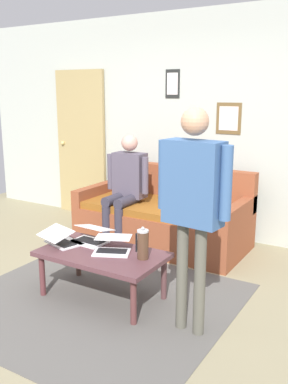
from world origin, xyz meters
name	(u,v)px	position (x,y,z in m)	size (l,w,h in m)	color
ground_plane	(95,300)	(0.00, 0.00, 0.00)	(7.68, 7.68, 0.00)	gray
area_rug	(96,301)	(-0.02, 0.02, 0.00)	(2.23, 2.08, 0.01)	#55534F
back_wall	(202,126)	(0.00, -2.20, 1.35)	(7.04, 0.11, 2.70)	#B0B6AC
interior_door	(81,144)	(1.83, -2.11, 1.02)	(0.82, 0.09, 2.05)	tan
couch	(164,218)	(0.18, -1.57, 0.30)	(1.94, 0.94, 0.88)	brown
coffee_table	(102,257)	(-0.02, -0.08, 0.37)	(1.08, 0.62, 0.42)	#543137
laptop_left	(91,237)	(0.22, -0.25, 0.46)	(0.34, 0.33, 0.14)	silver
laptop_center	(112,247)	(-0.09, -0.14, 0.46)	(0.40, 0.40, 0.11)	silver
laptop_right	(61,239)	(0.41, -0.05, 0.46)	(0.40, 0.38, 0.15)	silver
french_press	(143,244)	(-0.39, -0.14, 0.54)	(0.12, 0.10, 0.27)	#4C3323
person_standing	(193,194)	(-0.90, 0.01, 1.06)	(0.59, 0.23, 1.66)	#535146
person_seated	(126,183)	(0.56, -1.34, 0.73)	(0.55, 0.51, 1.28)	#332F3B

